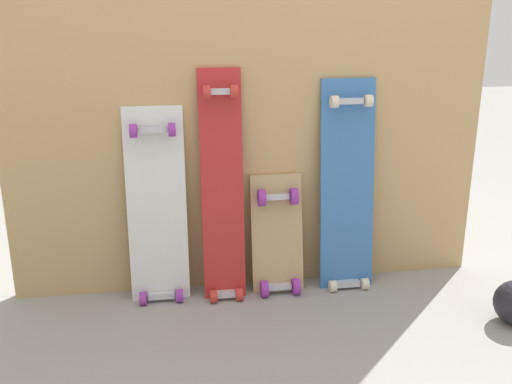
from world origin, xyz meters
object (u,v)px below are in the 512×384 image
skateboard_red (223,195)px  skateboard_blue (347,194)px  skateboard_natural (278,241)px  skateboard_white (157,214)px

skateboard_red → skateboard_blue: bearing=0.9°
skateboard_natural → skateboard_blue: 0.35m
skateboard_natural → skateboard_white: bearing=178.3°
skateboard_white → skateboard_red: (0.26, -0.01, 0.07)m
skateboard_red → skateboard_natural: skateboard_red is taller
skateboard_white → skateboard_blue: skateboard_blue is taller
skateboard_white → skateboard_red: skateboard_red is taller
skateboard_white → skateboard_natural: skateboard_white is taller
skateboard_natural → skateboard_blue: size_ratio=0.58×
skateboard_white → skateboard_natural: (0.49, -0.01, -0.14)m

